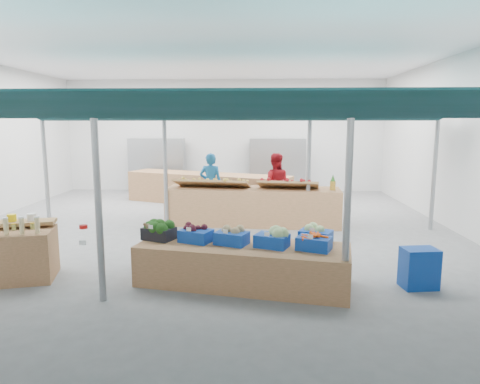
{
  "coord_description": "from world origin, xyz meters",
  "views": [
    {
      "loc": [
        1.24,
        -9.86,
        2.56
      ],
      "look_at": [
        0.92,
        -1.6,
        1.24
      ],
      "focal_mm": 32.0,
      "sensor_mm": 36.0,
      "label": 1
    }
  ],
  "objects_px": {
    "veg_counter": "(243,264)",
    "vendor_left": "(211,184)",
    "fruit_counter": "(253,206)",
    "crate_stack": "(419,268)",
    "vendor_right": "(275,185)"
  },
  "relations": [
    {
      "from": "veg_counter",
      "to": "crate_stack",
      "type": "distance_m",
      "value": 2.77
    },
    {
      "from": "fruit_counter",
      "to": "crate_stack",
      "type": "xyz_separation_m",
      "value": [
        2.65,
        -4.22,
        -0.15
      ]
    },
    {
      "from": "veg_counter",
      "to": "vendor_left",
      "type": "height_order",
      "value": "vendor_left"
    },
    {
      "from": "fruit_counter",
      "to": "vendor_left",
      "type": "height_order",
      "value": "vendor_left"
    },
    {
      "from": "veg_counter",
      "to": "vendor_left",
      "type": "distance_m",
      "value": 5.41
    },
    {
      "from": "veg_counter",
      "to": "crate_stack",
      "type": "height_order",
      "value": "veg_counter"
    },
    {
      "from": "fruit_counter",
      "to": "vendor_left",
      "type": "xyz_separation_m",
      "value": [
        -1.2,
        1.1,
        0.41
      ]
    },
    {
      "from": "veg_counter",
      "to": "vendor_right",
      "type": "height_order",
      "value": "vendor_right"
    },
    {
      "from": "crate_stack",
      "to": "vendor_right",
      "type": "relative_size",
      "value": 0.36
    },
    {
      "from": "crate_stack",
      "to": "fruit_counter",
      "type": "bearing_deg",
      "value": 122.12
    },
    {
      "from": "veg_counter",
      "to": "fruit_counter",
      "type": "xyz_separation_m",
      "value": [
        0.12,
        4.18,
        0.14
      ]
    },
    {
      "from": "vendor_left",
      "to": "crate_stack",
      "type": "bearing_deg",
      "value": 129.88
    },
    {
      "from": "veg_counter",
      "to": "fruit_counter",
      "type": "bearing_deg",
      "value": 99.66
    },
    {
      "from": "fruit_counter",
      "to": "vendor_right",
      "type": "distance_m",
      "value": 1.32
    },
    {
      "from": "fruit_counter",
      "to": "vendor_right",
      "type": "relative_size",
      "value": 2.5
    }
  ]
}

